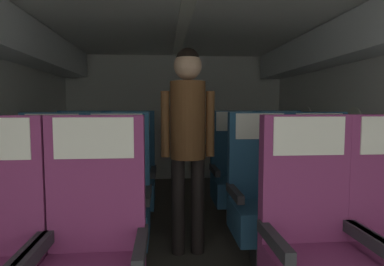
{
  "coord_description": "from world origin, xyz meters",
  "views": [
    {
      "loc": [
        -0.2,
        0.13,
        1.2
      ],
      "look_at": [
        0.06,
        3.11,
        0.95
      ],
      "focal_mm": 30.01,
      "sensor_mm": 36.0,
      "label": 1
    }
  ],
  "objects_px": {
    "seat_b_right_aisle": "(322,199)",
    "seat_c_right_window": "(235,176)",
    "seat_b_left_aisle": "(117,203)",
    "seat_b_right_window": "(262,200)",
    "seat_b_left_window": "(51,206)",
    "seat_c_right_aisle": "(281,175)",
    "seat_a_right_window": "(314,248)",
    "seat_c_left_window": "(81,179)",
    "seat_c_left_aisle": "(131,178)",
    "flight_attendant": "(188,128)",
    "seat_a_left_aisle": "(93,258)"
  },
  "relations": [
    {
      "from": "seat_b_right_aisle",
      "to": "seat_c_right_window",
      "type": "distance_m",
      "value": 0.99
    },
    {
      "from": "seat_b_left_aisle",
      "to": "seat_b_right_window",
      "type": "bearing_deg",
      "value": -0.45
    },
    {
      "from": "seat_b_left_window",
      "to": "seat_c_right_aisle",
      "type": "xyz_separation_m",
      "value": [
        2.03,
        0.85,
        0.0
      ]
    },
    {
      "from": "seat_a_right_window",
      "to": "seat_b_left_window",
      "type": "distance_m",
      "value": 1.77
    },
    {
      "from": "seat_b_right_aisle",
      "to": "seat_b_right_window",
      "type": "xyz_separation_m",
      "value": [
        -0.47,
        0.01,
        0.0
      ]
    },
    {
      "from": "seat_c_left_window",
      "to": "seat_b_left_aisle",
      "type": "bearing_deg",
      "value": -60.91
    },
    {
      "from": "seat_c_left_aisle",
      "to": "flight_attendant",
      "type": "distance_m",
      "value": 0.99
    },
    {
      "from": "seat_b_left_aisle",
      "to": "seat_b_left_window",
      "type": "bearing_deg",
      "value": -178.6
    },
    {
      "from": "seat_a_right_window",
      "to": "seat_b_right_window",
      "type": "xyz_separation_m",
      "value": [
        -0.0,
        0.84,
        0.0
      ]
    },
    {
      "from": "seat_a_right_window",
      "to": "seat_c_right_aisle",
      "type": "distance_m",
      "value": 1.75
    },
    {
      "from": "seat_c_right_aisle",
      "to": "seat_b_left_aisle",
      "type": "bearing_deg",
      "value": -151.79
    },
    {
      "from": "seat_b_right_aisle",
      "to": "seat_c_right_aisle",
      "type": "relative_size",
      "value": 1.0
    },
    {
      "from": "seat_a_left_aisle",
      "to": "seat_b_right_aisle",
      "type": "xyz_separation_m",
      "value": [
        1.56,
        0.85,
        0.0
      ]
    },
    {
      "from": "seat_c_right_aisle",
      "to": "flight_attendant",
      "type": "xyz_separation_m",
      "value": [
        -1.02,
        -0.64,
        0.54
      ]
    },
    {
      "from": "seat_b_right_window",
      "to": "flight_attendant",
      "type": "xyz_separation_m",
      "value": [
        -0.55,
        0.2,
        0.54
      ]
    },
    {
      "from": "seat_b_right_window",
      "to": "seat_c_left_aisle",
      "type": "distance_m",
      "value": 1.37
    },
    {
      "from": "seat_b_right_aisle",
      "to": "seat_a_left_aisle",
      "type": "bearing_deg",
      "value": -151.43
    },
    {
      "from": "seat_b_right_aisle",
      "to": "seat_c_left_aisle",
      "type": "xyz_separation_m",
      "value": [
        -1.55,
        0.85,
        0.0
      ]
    },
    {
      "from": "seat_b_left_window",
      "to": "seat_c_right_window",
      "type": "bearing_deg",
      "value": 28.98
    },
    {
      "from": "seat_a_right_window",
      "to": "flight_attendant",
      "type": "height_order",
      "value": "flight_attendant"
    },
    {
      "from": "seat_a_right_window",
      "to": "seat_b_left_aisle",
      "type": "relative_size",
      "value": 1.0
    },
    {
      "from": "seat_a_right_window",
      "to": "seat_c_left_aisle",
      "type": "xyz_separation_m",
      "value": [
        -1.08,
        1.69,
        0.0
      ]
    },
    {
      "from": "seat_c_left_window",
      "to": "seat_c_right_aisle",
      "type": "relative_size",
      "value": 1.0
    },
    {
      "from": "seat_c_right_window",
      "to": "flight_attendant",
      "type": "distance_m",
      "value": 1.0
    },
    {
      "from": "seat_b_left_aisle",
      "to": "seat_a_left_aisle",
      "type": "bearing_deg",
      "value": -89.15
    },
    {
      "from": "seat_b_left_aisle",
      "to": "seat_c_left_window",
      "type": "bearing_deg",
      "value": 119.09
    },
    {
      "from": "seat_b_left_window",
      "to": "seat_c_right_window",
      "type": "xyz_separation_m",
      "value": [
        1.55,
        0.86,
        0.0
      ]
    },
    {
      "from": "seat_b_left_aisle",
      "to": "seat_b_right_aisle",
      "type": "distance_m",
      "value": 1.57
    },
    {
      "from": "seat_b_right_aisle",
      "to": "seat_c_left_window",
      "type": "height_order",
      "value": "same"
    },
    {
      "from": "seat_b_right_aisle",
      "to": "seat_b_left_window",
      "type": "bearing_deg",
      "value": 179.88
    },
    {
      "from": "seat_a_left_aisle",
      "to": "seat_b_right_window",
      "type": "distance_m",
      "value": 1.38
    },
    {
      "from": "seat_a_right_window",
      "to": "flight_attendant",
      "type": "xyz_separation_m",
      "value": [
        -0.56,
        1.05,
        0.54
      ]
    },
    {
      "from": "seat_c_right_aisle",
      "to": "seat_c_left_aisle",
      "type": "bearing_deg",
      "value": -179.89
    },
    {
      "from": "seat_c_right_window",
      "to": "seat_b_right_window",
      "type": "bearing_deg",
      "value": -89.16
    },
    {
      "from": "seat_b_right_window",
      "to": "flight_attendant",
      "type": "height_order",
      "value": "flight_attendant"
    },
    {
      "from": "seat_b_left_window",
      "to": "seat_c_left_window",
      "type": "height_order",
      "value": "same"
    },
    {
      "from": "seat_c_left_window",
      "to": "seat_c_right_aisle",
      "type": "bearing_deg",
      "value": -0.02
    },
    {
      "from": "seat_a_right_window",
      "to": "seat_b_right_aisle",
      "type": "relative_size",
      "value": 1.0
    },
    {
      "from": "seat_c_left_aisle",
      "to": "seat_c_right_aisle",
      "type": "distance_m",
      "value": 1.54
    },
    {
      "from": "seat_b_right_window",
      "to": "seat_c_left_aisle",
      "type": "height_order",
      "value": "same"
    },
    {
      "from": "seat_b_left_aisle",
      "to": "seat_c_left_aisle",
      "type": "relative_size",
      "value": 1.0
    },
    {
      "from": "seat_b_left_window",
      "to": "seat_c_left_aisle",
      "type": "height_order",
      "value": "same"
    },
    {
      "from": "seat_a_left_aisle",
      "to": "seat_b_left_window",
      "type": "relative_size",
      "value": 1.0
    },
    {
      "from": "seat_a_right_window",
      "to": "seat_b_left_aisle",
      "type": "distance_m",
      "value": 1.39
    },
    {
      "from": "seat_a_left_aisle",
      "to": "seat_c_left_window",
      "type": "distance_m",
      "value": 1.77
    },
    {
      "from": "seat_c_right_aisle",
      "to": "seat_c_right_window",
      "type": "relative_size",
      "value": 1.0
    },
    {
      "from": "seat_a_right_window",
      "to": "seat_c_left_window",
      "type": "xyz_separation_m",
      "value": [
        -1.56,
        1.69,
        0.0
      ]
    },
    {
      "from": "seat_c_right_aisle",
      "to": "seat_a_right_window",
      "type": "bearing_deg",
      "value": -105.31
    },
    {
      "from": "seat_c_left_aisle",
      "to": "seat_b_right_window",
      "type": "bearing_deg",
      "value": -38.02
    },
    {
      "from": "seat_b_right_window",
      "to": "seat_c_right_window",
      "type": "relative_size",
      "value": 1.0
    }
  ]
}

